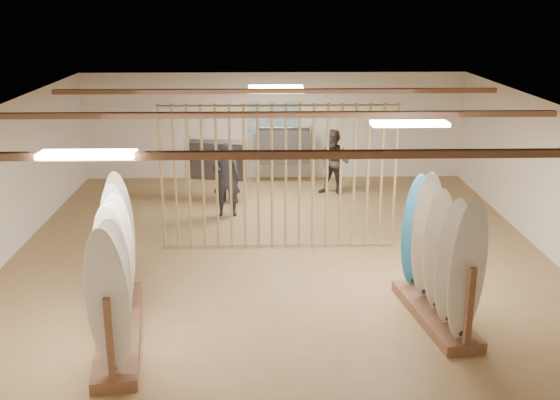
{
  "coord_description": "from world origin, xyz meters",
  "views": [
    {
      "loc": [
        -0.3,
        -11.06,
        4.6
      ],
      "look_at": [
        0.0,
        0.0,
        1.2
      ],
      "focal_mm": 42.0,
      "sensor_mm": 36.0,
      "label": 1
    }
  ],
  "objects_px": {
    "rack_right": "(438,275)",
    "shopper_b": "(334,158)",
    "shopper_a": "(226,174)",
    "clothing_rack_b": "(284,146)",
    "rack_left": "(116,289)",
    "clothing_rack_a": "(217,160)"
  },
  "relations": [
    {
      "from": "rack_right",
      "to": "shopper_b",
      "type": "height_order",
      "value": "rack_right"
    },
    {
      "from": "shopper_a",
      "to": "shopper_b",
      "type": "bearing_deg",
      "value": -147.39
    },
    {
      "from": "rack_right",
      "to": "clothing_rack_b",
      "type": "relative_size",
      "value": 1.49
    },
    {
      "from": "rack_left",
      "to": "rack_right",
      "type": "xyz_separation_m",
      "value": [
        4.63,
        0.38,
        -0.0
      ]
    },
    {
      "from": "rack_right",
      "to": "shopper_b",
      "type": "bearing_deg",
      "value": 88.69
    },
    {
      "from": "rack_right",
      "to": "clothing_rack_b",
      "type": "distance_m",
      "value": 7.87
    },
    {
      "from": "clothing_rack_a",
      "to": "clothing_rack_b",
      "type": "distance_m",
      "value": 2.21
    },
    {
      "from": "clothing_rack_b",
      "to": "shopper_a",
      "type": "relative_size",
      "value": 0.81
    },
    {
      "from": "rack_left",
      "to": "clothing_rack_b",
      "type": "xyz_separation_m",
      "value": [
        2.62,
        7.98,
        0.28
      ]
    },
    {
      "from": "rack_right",
      "to": "clothing_rack_a",
      "type": "distance_m",
      "value": 7.09
    },
    {
      "from": "rack_right",
      "to": "shopper_a",
      "type": "distance_m",
      "value": 6.04
    },
    {
      "from": "clothing_rack_b",
      "to": "rack_left",
      "type": "bearing_deg",
      "value": -107.82
    },
    {
      "from": "rack_right",
      "to": "clothing_rack_b",
      "type": "bearing_deg",
      "value": 96.33
    },
    {
      "from": "clothing_rack_a",
      "to": "clothing_rack_b",
      "type": "bearing_deg",
      "value": 54.23
    },
    {
      "from": "rack_left",
      "to": "shopper_b",
      "type": "bearing_deg",
      "value": 52.61
    },
    {
      "from": "rack_left",
      "to": "shopper_b",
      "type": "distance_m",
      "value": 7.94
    },
    {
      "from": "rack_right",
      "to": "shopper_b",
      "type": "xyz_separation_m",
      "value": [
        -0.83,
        6.58,
        0.2
      ]
    },
    {
      "from": "shopper_a",
      "to": "shopper_b",
      "type": "height_order",
      "value": "shopper_a"
    },
    {
      "from": "clothing_rack_b",
      "to": "shopper_b",
      "type": "height_order",
      "value": "shopper_b"
    },
    {
      "from": "clothing_rack_a",
      "to": "rack_left",
      "type": "bearing_deg",
      "value": -87.67
    },
    {
      "from": "shopper_a",
      "to": "shopper_b",
      "type": "relative_size",
      "value": 1.04
    },
    {
      "from": "clothing_rack_a",
      "to": "shopper_b",
      "type": "xyz_separation_m",
      "value": [
        2.8,
        0.49,
        -0.09
      ]
    }
  ]
}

